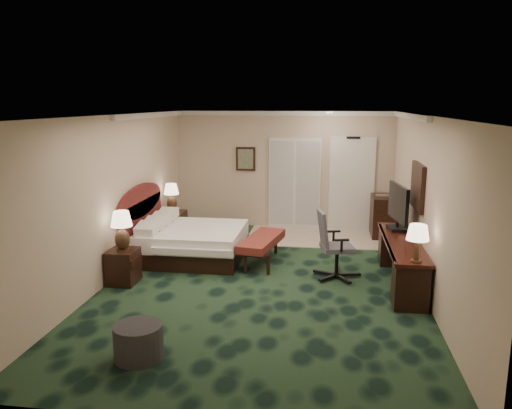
# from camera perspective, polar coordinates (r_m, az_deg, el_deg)

# --- Properties ---
(floor) EXTENTS (5.00, 7.50, 0.00)m
(floor) POSITION_cam_1_polar(r_m,az_deg,el_deg) (8.31, 0.86, -8.80)
(floor) COLOR black
(floor) RESTS_ON ground
(ceiling) EXTENTS (5.00, 7.50, 0.00)m
(ceiling) POSITION_cam_1_polar(r_m,az_deg,el_deg) (7.79, 0.92, 10.15)
(ceiling) COLOR white
(ceiling) RESTS_ON wall_back
(wall_back) EXTENTS (5.00, 0.00, 2.70)m
(wall_back) POSITION_cam_1_polar(r_m,az_deg,el_deg) (11.62, 3.24, 3.95)
(wall_back) COLOR beige
(wall_back) RESTS_ON ground
(wall_front) EXTENTS (5.00, 0.00, 2.70)m
(wall_front) POSITION_cam_1_polar(r_m,az_deg,el_deg) (4.38, -5.43, -9.17)
(wall_front) COLOR beige
(wall_front) RESTS_ON ground
(wall_left) EXTENTS (0.00, 7.50, 2.70)m
(wall_left) POSITION_cam_1_polar(r_m,az_deg,el_deg) (8.61, -15.84, 0.82)
(wall_left) COLOR beige
(wall_left) RESTS_ON ground
(wall_right) EXTENTS (0.00, 7.50, 2.70)m
(wall_right) POSITION_cam_1_polar(r_m,az_deg,el_deg) (8.02, 18.89, -0.15)
(wall_right) COLOR beige
(wall_right) RESTS_ON ground
(crown_molding) EXTENTS (5.00, 7.50, 0.10)m
(crown_molding) POSITION_cam_1_polar(r_m,az_deg,el_deg) (7.79, 0.92, 9.79)
(crown_molding) COLOR white
(crown_molding) RESTS_ON wall_back
(tile_patch) EXTENTS (3.20, 1.70, 0.01)m
(tile_patch) POSITION_cam_1_polar(r_m,az_deg,el_deg) (11.01, 7.45, -3.71)
(tile_patch) COLOR beige
(tile_patch) RESTS_ON ground
(headboard) EXTENTS (0.12, 2.00, 1.40)m
(headboard) POSITION_cam_1_polar(r_m,az_deg,el_deg) (9.63, -12.91, -1.88)
(headboard) COLOR #481207
(headboard) RESTS_ON ground
(entry_door) EXTENTS (1.02, 0.06, 2.18)m
(entry_door) POSITION_cam_1_polar(r_m,az_deg,el_deg) (11.61, 10.86, 2.25)
(entry_door) COLOR white
(entry_door) RESTS_ON ground
(closet_doors) EXTENTS (1.20, 0.06, 2.10)m
(closet_doors) POSITION_cam_1_polar(r_m,az_deg,el_deg) (11.61, 4.44, 2.43)
(closet_doors) COLOR #B9B8B6
(closet_doors) RESTS_ON ground
(wall_art) EXTENTS (0.45, 0.06, 0.55)m
(wall_art) POSITION_cam_1_polar(r_m,az_deg,el_deg) (11.66, -1.19, 5.23)
(wall_art) COLOR #445D4E
(wall_art) RESTS_ON wall_back
(wall_mirror) EXTENTS (0.05, 0.95, 0.75)m
(wall_mirror) POSITION_cam_1_polar(r_m,az_deg,el_deg) (8.56, 17.99, 1.98)
(wall_mirror) COLOR white
(wall_mirror) RESTS_ON wall_right
(bed) EXTENTS (1.86, 1.72, 0.59)m
(bed) POSITION_cam_1_polar(r_m,az_deg,el_deg) (9.50, -7.17, -4.39)
(bed) COLOR white
(bed) RESTS_ON ground
(nightstand_near) EXTENTS (0.45, 0.51, 0.56)m
(nightstand_near) POSITION_cam_1_polar(r_m,az_deg,el_deg) (8.45, -14.95, -6.85)
(nightstand_near) COLOR black
(nightstand_near) RESTS_ON ground
(nightstand_far) EXTENTS (0.50, 0.57, 0.62)m
(nightstand_far) POSITION_cam_1_polar(r_m,az_deg,el_deg) (10.77, -9.47, -2.45)
(nightstand_far) COLOR black
(nightstand_far) RESTS_ON ground
(lamp_near) EXTENTS (0.37, 0.37, 0.65)m
(lamp_near) POSITION_cam_1_polar(r_m,az_deg,el_deg) (8.26, -15.07, -2.94)
(lamp_near) COLOR #301F14
(lamp_near) RESTS_ON nightstand_near
(lamp_far) EXTENTS (0.37, 0.37, 0.59)m
(lamp_far) POSITION_cam_1_polar(r_m,az_deg,el_deg) (10.70, -9.63, 0.78)
(lamp_far) COLOR #301F14
(lamp_far) RESTS_ON nightstand_far
(bed_bench) EXTENTS (0.76, 1.51, 0.49)m
(bed_bench) POSITION_cam_1_polar(r_m,az_deg,el_deg) (9.17, 0.63, -5.22)
(bed_bench) COLOR maroon
(bed_bench) RESTS_ON ground
(ottoman) EXTENTS (0.69, 0.69, 0.41)m
(ottoman) POSITION_cam_1_polar(r_m,az_deg,el_deg) (6.09, -13.28, -15.01)
(ottoman) COLOR #26262A
(ottoman) RESTS_ON ground
(desk) EXTENTS (0.53, 2.47, 0.71)m
(desk) POSITION_cam_1_polar(r_m,az_deg,el_deg) (8.47, 16.22, -6.33)
(desk) COLOR black
(desk) RESTS_ON ground
(tv) EXTENTS (0.24, 1.02, 0.79)m
(tv) POSITION_cam_1_polar(r_m,az_deg,el_deg) (8.97, 15.93, -0.33)
(tv) COLOR black
(tv) RESTS_ON desk
(desk_lamp) EXTENTS (0.32, 0.32, 0.54)m
(desk_lamp) POSITION_cam_1_polar(r_m,az_deg,el_deg) (7.27, 17.95, -4.23)
(desk_lamp) COLOR #301F14
(desk_lamp) RESTS_ON desk
(desk_chair) EXTENTS (0.79, 0.76, 1.15)m
(desk_chair) POSITION_cam_1_polar(r_m,az_deg,el_deg) (8.43, 9.28, -4.55)
(desk_chair) COLOR #4E4D56
(desk_chair) RESTS_ON ground
(minibar) EXTENTS (0.47, 0.85, 0.90)m
(minibar) POSITION_cam_1_polar(r_m,az_deg,el_deg) (11.26, 14.23, -1.31)
(minibar) COLOR black
(minibar) RESTS_ON ground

